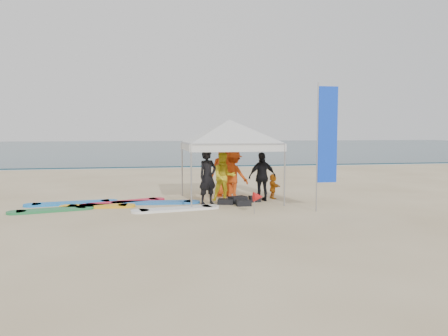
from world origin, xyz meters
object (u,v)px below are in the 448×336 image
object	(u,v)px
person_black_a	(208,177)
marker_pennant	(258,197)
person_seated	(273,186)
feather_flag	(327,136)
person_black_b	(262,177)
surfboard_spread	(115,205)
person_orange_b	(224,170)
canopy_tent	(229,120)
person_yellow	(224,177)
person_orange_a	(233,175)

from	to	relation	value
person_black_a	marker_pennant	bearing A→B (deg)	-86.20
person_seated	feather_flag	world-z (taller)	feather_flag
person_black_b	feather_flag	xyz separation A→B (m)	(1.31, -2.19, 1.38)
person_black_a	surfboard_spread	bearing A→B (deg)	150.50
person_seated	surfboard_spread	xyz separation A→B (m)	(-5.37, -0.62, -0.40)
person_orange_b	canopy_tent	bearing A→B (deg)	88.93
person_yellow	person_seated	bearing A→B (deg)	3.54
person_orange_b	surfboard_spread	size ratio (longest dim) A/B	0.34
canopy_tent	surfboard_spread	bearing A→B (deg)	-172.14
person_orange_b	marker_pennant	bearing A→B (deg)	94.12
canopy_tent	surfboard_spread	size ratio (longest dim) A/B	0.73
feather_flag	person_black_a	bearing A→B (deg)	149.54
person_black_a	person_orange_a	size ratio (longest dim) A/B	1.04
person_orange_a	marker_pennant	xyz separation A→B (m)	(0.11, -2.91, -0.36)
person_black_b	person_seated	distance (m)	0.80
person_orange_a	marker_pennant	bearing A→B (deg)	133.89
feather_flag	surfboard_spread	size ratio (longest dim) A/B	0.66
person_black_a	feather_flag	world-z (taller)	feather_flag
person_yellow	canopy_tent	world-z (taller)	canopy_tent
person_orange_a	surfboard_spread	distance (m)	4.15
person_black_a	person_yellow	size ratio (longest dim) A/B	1.08
person_orange_a	canopy_tent	xyz separation A→B (m)	(-0.20, -0.29, 1.89)
person_orange_a	marker_pennant	world-z (taller)	person_orange_a
surfboard_spread	person_black_b	bearing A→B (deg)	1.78
person_black_b	surfboard_spread	distance (m)	4.91
person_orange_b	surfboard_spread	world-z (taller)	person_orange_b
person_black_b	person_orange_b	world-z (taller)	person_orange_b
person_yellow	surfboard_spread	xyz separation A→B (m)	(-3.58, -0.42, -0.79)
person_orange_a	surfboard_spread	bearing A→B (deg)	53.28
person_black_a	person_orange_a	world-z (taller)	person_black_a
canopy_tent	feather_flag	distance (m)	3.52
person_orange_a	canopy_tent	bearing A→B (deg)	96.85
canopy_tent	person_black_b	bearing A→B (deg)	-19.36
person_black_a	canopy_tent	distance (m)	2.14
person_seated	person_black_a	bearing A→B (deg)	103.75
person_black_a	surfboard_spread	world-z (taller)	person_black_a
person_black_b	person_seated	size ratio (longest dim) A/B	1.90
person_black_b	marker_pennant	size ratio (longest dim) A/B	2.59
person_yellow	surfboard_spread	bearing A→B (deg)	-176.19
canopy_tent	feather_flag	world-z (taller)	feather_flag
person_black_b	canopy_tent	distance (m)	2.21
person_orange_b	person_yellow	bearing A→B (deg)	78.10
feather_flag	person_yellow	bearing A→B (deg)	136.42
person_black_b	surfboard_spread	bearing A→B (deg)	-5.66
person_black_a	feather_flag	distance (m)	3.96
feather_flag	person_orange_a	bearing A→B (deg)	127.32
person_black_a	person_black_b	xyz separation A→B (m)	(1.91, 0.29, -0.06)
person_orange_a	person_black_b	xyz separation A→B (m)	(0.86, -0.66, -0.02)
person_orange_a	person_yellow	bearing A→B (deg)	85.58
person_yellow	person_orange_b	distance (m)	1.12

